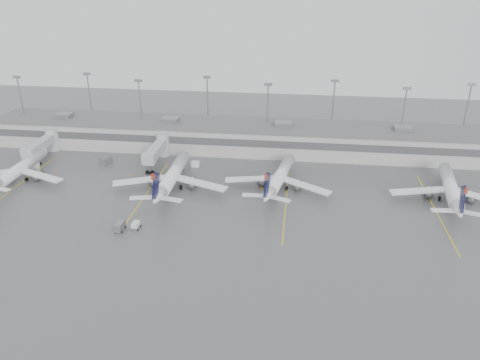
# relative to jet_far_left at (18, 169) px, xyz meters

# --- Properties ---
(ground) EXTENTS (260.00, 260.00, 0.00)m
(ground) POSITION_rel_jet_far_left_xyz_m (53.60, -27.37, -3.05)
(ground) COLOR #57575A
(ground) RESTS_ON ground
(terminal) EXTENTS (152.00, 17.00, 9.45)m
(terminal) POSITION_rel_jet_far_left_xyz_m (53.60, 30.61, 1.12)
(terminal) COLOR #A3A39E
(terminal) RESTS_ON ground
(light_masts) EXTENTS (142.40, 8.00, 20.60)m
(light_masts) POSITION_rel_jet_far_left_xyz_m (53.60, 36.38, 8.98)
(light_masts) COLOR gray
(light_masts) RESTS_ON ground
(jet_bridge_left) EXTENTS (4.00, 17.20, 7.00)m
(jet_bridge_left) POSITION_rel_jet_far_left_xyz_m (-1.90, 18.35, 0.82)
(jet_bridge_left) COLOR #ACAFB1
(jet_bridge_left) RESTS_ON ground
(jet_bridge_right) EXTENTS (4.00, 17.20, 7.00)m
(jet_bridge_right) POSITION_rel_jet_far_left_xyz_m (33.10, 18.35, 0.82)
(jet_bridge_right) COLOR #ACAFB1
(jet_bridge_right) RESTS_ON ground
(stand_markings) EXTENTS (105.25, 40.00, 0.01)m
(stand_markings) POSITION_rel_jet_far_left_xyz_m (53.60, -3.37, -3.04)
(stand_markings) COLOR yellow
(stand_markings) RESTS_ON ground
(jet_far_left) EXTENTS (27.05, 30.28, 9.81)m
(jet_far_left) POSITION_rel_jet_far_left_xyz_m (0.00, 0.00, 0.00)
(jet_far_left) COLOR white
(jet_far_left) RESTS_ON ground
(jet_mid_left) EXTENTS (29.83, 33.40, 10.81)m
(jet_mid_left) POSITION_rel_jet_far_left_xyz_m (41.75, 0.42, 0.31)
(jet_mid_left) COLOR white
(jet_mid_left) RESTS_ON ground
(jet_mid_right) EXTENTS (27.32, 30.89, 10.07)m
(jet_mid_right) POSITION_rel_jet_far_left_xyz_m (68.99, 3.76, 0.08)
(jet_mid_right) COLOR white
(jet_mid_right) RESTS_ON ground
(jet_far_right) EXTENTS (28.56, 32.22, 10.46)m
(jet_far_right) POSITION_rel_jet_far_left_xyz_m (110.56, 2.02, 0.20)
(jet_far_right) COLOR white
(jet_far_right) RESTS_ON ground
(baggage_tug) EXTENTS (1.73, 2.55, 1.59)m
(baggage_tug) POSITION_rel_jet_far_left_xyz_m (39.11, -20.74, -2.43)
(baggage_tug) COLOR white
(baggage_tug) RESTS_ON ground
(baggage_cart) EXTENTS (1.84, 3.02, 1.89)m
(baggage_cart) POSITION_rel_jet_far_left_xyz_m (35.91, -21.94, -2.06)
(baggage_cart) COLOR slate
(baggage_cart) RESTS_ON ground
(gse_uld_a) EXTENTS (3.18, 2.65, 1.92)m
(gse_uld_a) POSITION_rel_jet_far_left_xyz_m (-0.66, 8.40, -2.09)
(gse_uld_a) COLOR white
(gse_uld_a) RESTS_ON ground
(gse_uld_b) EXTENTS (2.23, 1.51, 1.56)m
(gse_uld_b) POSITION_rel_jet_far_left_xyz_m (44.51, 15.08, -2.27)
(gse_uld_b) COLOR white
(gse_uld_b) RESTS_ON ground
(gse_uld_c) EXTENTS (2.50, 1.87, 1.63)m
(gse_uld_c) POSITION_rel_jet_far_left_xyz_m (68.51, 8.08, -2.23)
(gse_uld_c) COLOR white
(gse_uld_c) RESTS_ON ground
(gse_loader) EXTENTS (3.07, 3.80, 2.05)m
(gse_loader) POSITION_rel_jet_far_left_xyz_m (18.46, 13.59, -2.02)
(gse_loader) COLOR slate
(gse_loader) RESTS_ON ground
(cone_a) EXTENTS (0.38, 0.38, 0.60)m
(cone_a) POSITION_rel_jet_far_left_xyz_m (6.52, 6.14, -2.75)
(cone_a) COLOR orange
(cone_a) RESTS_ON ground
(cone_b) EXTENTS (0.49, 0.49, 0.78)m
(cone_b) POSITION_rel_jet_far_left_xyz_m (28.52, 6.67, -2.66)
(cone_b) COLOR orange
(cone_b) RESTS_ON ground
(cone_c) EXTENTS (0.46, 0.46, 0.74)m
(cone_c) POSITION_rel_jet_far_left_xyz_m (64.57, 2.86, -2.68)
(cone_c) COLOR orange
(cone_c) RESTS_ON ground
(cone_d) EXTENTS (0.43, 0.43, 0.69)m
(cone_d) POSITION_rel_jet_far_left_xyz_m (100.16, 6.43, -2.70)
(cone_d) COLOR orange
(cone_d) RESTS_ON ground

